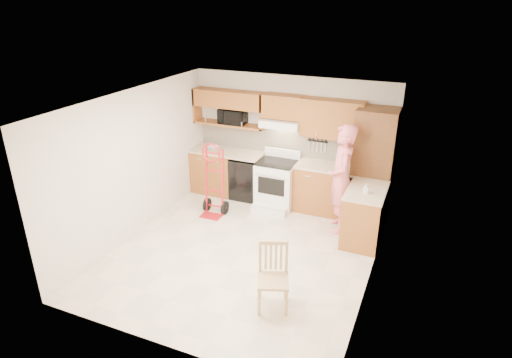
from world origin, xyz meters
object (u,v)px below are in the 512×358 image
Objects in this scene: range at (276,181)px; hand_truck at (212,184)px; microwave at (233,116)px; person at (341,179)px; dining_chair at (273,278)px.

hand_truck is (-0.96, -0.79, 0.10)m from range.
microwave reaches higher than range.
range is 0.56× the size of person.
person is 1.50× the size of hand_truck.
microwave is 1.50m from hand_truck.
hand_truck is 1.42× the size of dining_chair.
dining_chair is at bearing -70.03° from range.
dining_chair is (1.03, -2.83, -0.09)m from range.
dining_chair is at bearing -58.67° from microwave.
person is 2.13× the size of dining_chair.
dining_chair is at bearing -25.21° from person.
microwave is at bearing 102.57° from dining_chair.
microwave is 2.59m from person.
microwave reaches higher than hand_truck.
person reaches higher than range.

